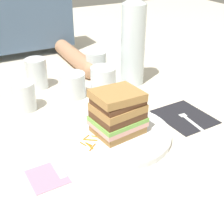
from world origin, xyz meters
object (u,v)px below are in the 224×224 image
Objects in this scene: napkin_dark at (185,117)px; empty_tumbler_2 at (96,64)px; sandwich at (118,113)px; water_bottle at (133,41)px; empty_tumbler_0 at (73,85)px; main_plate at (118,134)px; napkin_pink at (47,176)px; fork at (190,119)px; juice_glass at (103,82)px; empty_tumbler_1 at (37,73)px; knife at (48,153)px; empty_tumbler_3 at (24,96)px.

napkin_dark is 1.70× the size of empty_tumbler_2.
sandwich is 0.34m from water_bottle.
empty_tumbler_0 is (-0.21, -0.00, -0.11)m from water_bottle.
sandwich is 0.39m from empty_tumbler_2.
main_plate is 3.21× the size of napkin_pink.
napkin_dark is 0.02m from fork.
juice_glass is 1.04× the size of napkin_pink.
sandwich is at bearing -107.57° from empty_tumbler_2.
empty_tumbler_1 is (-0.09, 0.37, 0.04)m from main_plate.
water_bottle is 3.18× the size of empty_tumbler_1.
knife is (-0.17, 0.01, -0.01)m from main_plate.
napkin_pink is (-0.28, -0.30, -0.04)m from juice_glass.
main_plate is 0.30m from empty_tumbler_3.
main_plate is 2.97× the size of empty_tumbler_2.
napkin_dark is 0.48m from empty_tumbler_1.
napkin_pink is at bearing -126.17° from empty_tumbler_2.
napkin_pink is (-0.18, -0.32, -0.04)m from empty_tumbler_0.
juice_glass is 0.97× the size of empty_tumbler_2.
empty_tumbler_3 is (0.01, 0.23, 0.04)m from knife.
knife is at bearing -129.06° from empty_tumbler_2.
knife is at bearing 174.35° from fork.
sandwich is 0.25m from juice_glass.
empty_tumbler_3 is at bearing -177.24° from water_bottle.
empty_tumbler_0 is 0.96× the size of empty_tumbler_3.
fork is 2.06× the size of empty_tumbler_3.
knife is at bearing -102.50° from empty_tumbler_1.
empty_tumbler_1 reaches higher than empty_tumbler_2.
napkin_pink is at bearing -171.78° from napkin_dark.
water_bottle is at bearing 33.96° from knife.
empty_tumbler_2 is (0.29, 0.36, 0.04)m from knife.
water_bottle is 0.24m from empty_tumbler_0.
sandwich is 1.59× the size of empty_tumbler_3.
sandwich is 0.39m from empty_tumbler_1.
empty_tumbler_1 is at bearing 60.58° from empty_tumbler_3.
sandwich is 0.26m from empty_tumbler_0.
empty_tumbler_0 is at bearing 5.29° from empty_tumbler_3.
empty_tumbler_1 is at bearing 77.50° from knife.
empty_tumbler_1 is at bearing 127.08° from fork.
empty_tumbler_2 is at bearing 102.95° from fork.
empty_tumbler_1 is (-0.30, 0.37, 0.05)m from napkin_dark.
main_plate is 3.24× the size of empty_tumbler_3.
water_bottle reaches higher than empty_tumbler_0.
fork is 0.29m from juice_glass.
empty_tumbler_2 is 0.31m from empty_tumbler_3.
water_bottle is (0.12, 0.03, 0.10)m from juice_glass.
fork is at bearing 5.14° from napkin_pink.
water_bottle is 0.32m from empty_tumbler_1.
fork is 2.04× the size of napkin_pink.
napkin_dark is 0.27m from juice_glass.
empty_tumbler_2 reaches higher than juice_glass.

